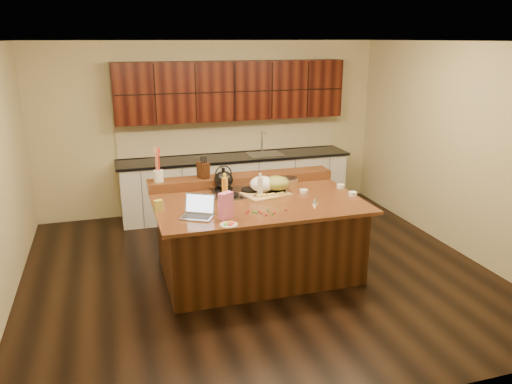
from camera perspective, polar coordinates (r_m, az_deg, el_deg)
name	(u,v)px	position (r m, az deg, el deg)	size (l,w,h in m)	color
room	(257,164)	(5.72, 0.15, 3.21)	(5.52, 5.02, 2.72)	black
island	(257,236)	(6.00, 0.14, -5.03)	(2.40, 1.60, 0.92)	black
back_ledge	(241,179)	(6.47, -1.68, 1.46)	(2.40, 0.30, 0.12)	black
cooktop	(250,191)	(6.11, -0.68, 0.09)	(0.92, 0.52, 0.05)	gray
back_counter	(234,153)	(7.97, -2.49, 4.50)	(3.70, 0.66, 2.40)	silver
kettle	(224,180)	(6.12, -3.73, 1.41)	(0.24, 0.24, 0.21)	black
green_bowl	(277,183)	(6.05, 2.39, 1.03)	(0.31, 0.31, 0.17)	olive
laptop	(198,211)	(5.32, -6.60, -2.14)	(0.42, 0.39, 0.23)	#B7B7BC
oil_bottle	(225,189)	(5.80, -3.58, 0.34)	(0.07, 0.07, 0.27)	orange
vinegar_bottle	(260,188)	(5.88, 0.48, 0.50)	(0.06, 0.06, 0.25)	silver
wooden_tray	(263,186)	(6.03, 0.84, 0.65)	(0.61, 0.51, 0.21)	tan
ramekin_a	(304,191)	(6.11, 5.47, 0.08)	(0.10, 0.10, 0.04)	white
ramekin_b	(353,194)	(6.11, 11.00, -0.18)	(0.10, 0.10, 0.04)	white
ramekin_c	(341,186)	(6.39, 9.64, 0.66)	(0.10, 0.10, 0.04)	white
strainer_bowl	(288,183)	(6.39, 3.73, 1.09)	(0.24, 0.24, 0.09)	#996B3F
kitchen_timer	(315,201)	(5.74, 6.76, -0.99)	(0.08, 0.08, 0.07)	silver
pink_bag	(226,206)	(5.21, -3.48, -1.56)	(0.15, 0.08, 0.28)	pink
candy_plate	(229,225)	(5.06, -3.13, -3.74)	(0.18, 0.18, 0.01)	white
package_box	(158,206)	(5.55, -11.09, -1.52)	(0.09, 0.06, 0.12)	gold
utensil_crock	(159,176)	(6.25, -11.08, 1.82)	(0.12, 0.12, 0.14)	white
knife_block	(203,170)	(6.32, -6.05, 2.51)	(0.10, 0.17, 0.20)	black
gumdrop_0	(286,210)	(5.48, 3.42, -2.07)	(0.02, 0.02, 0.02)	red
gumdrop_1	(269,211)	(5.43, 1.49, -2.23)	(0.02, 0.02, 0.02)	#198C26
gumdrop_2	(247,213)	(5.37, -1.06, -2.43)	(0.02, 0.02, 0.02)	red
gumdrop_3	(257,213)	(5.38, 0.06, -2.41)	(0.02, 0.02, 0.02)	#198C26
gumdrop_4	(259,212)	(5.42, 0.34, -2.26)	(0.02, 0.02, 0.02)	red
gumdrop_5	(253,212)	(5.41, -0.34, -2.30)	(0.02, 0.02, 0.02)	#198C26
gumdrop_6	(261,213)	(5.38, 0.59, -2.41)	(0.02, 0.02, 0.02)	red
gumdrop_7	(272,215)	(5.33, 1.90, -2.59)	(0.02, 0.02, 0.02)	#198C26
gumdrop_8	(266,215)	(5.32, 1.17, -2.64)	(0.02, 0.02, 0.02)	red
gumdrop_9	(256,212)	(5.41, -0.03, -2.29)	(0.02, 0.02, 0.02)	#198C26
gumdrop_10	(274,213)	(5.38, 2.08, -2.42)	(0.02, 0.02, 0.02)	red
gumdrop_11	(267,209)	(5.49, 1.32, -2.00)	(0.02, 0.02, 0.02)	#198C26
gumdrop_12	(248,211)	(5.43, -0.88, -2.21)	(0.02, 0.02, 0.02)	red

